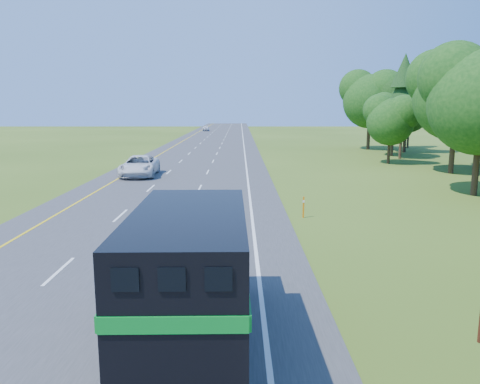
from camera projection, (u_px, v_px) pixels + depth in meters
The scene contains 6 objects.
road at pixel (199, 159), 55.58m from camera, with size 15.00×260.00×0.04m, color #38383A.
lane_markings at pixel (199, 158), 55.57m from camera, with size 11.15×260.00×0.01m.
horse_truck at pixel (192, 274), 11.38m from camera, with size 2.71×8.19×3.61m.
white_suv at pixel (140, 166), 41.20m from camera, with size 2.94×6.38×1.77m, color silver.
far_car at pixel (206, 128), 122.20m from camera, with size 1.64×4.09×1.39m, color silver.
delineator at pixel (303, 206), 25.58m from camera, with size 0.10×0.05×1.19m.
Camera 1 is at (4.82, -5.41, 5.94)m, focal length 35.00 mm.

